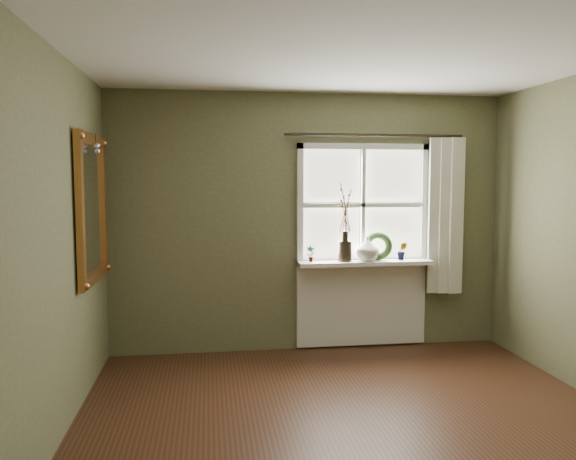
{
  "coord_description": "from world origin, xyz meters",
  "views": [
    {
      "loc": [
        -1.01,
        -3.33,
        1.74
      ],
      "look_at": [
        -0.32,
        1.55,
        1.29
      ],
      "focal_mm": 35.0,
      "sensor_mm": 36.0,
      "label": 1
    }
  ],
  "objects_px": {
    "gilt_mirror": "(92,208)",
    "dark_jug": "(345,251)",
    "cream_vase": "(368,249)",
    "wreath": "(378,249)"
  },
  "relations": [
    {
      "from": "cream_vase",
      "to": "gilt_mirror",
      "type": "distance_m",
      "value": 2.66
    },
    {
      "from": "wreath",
      "to": "gilt_mirror",
      "type": "bearing_deg",
      "value": -144.48
    },
    {
      "from": "dark_jug",
      "to": "wreath",
      "type": "relative_size",
      "value": 0.7
    },
    {
      "from": "wreath",
      "to": "gilt_mirror",
      "type": "distance_m",
      "value": 2.78
    },
    {
      "from": "cream_vase",
      "to": "wreath",
      "type": "bearing_deg",
      "value": 18.38
    },
    {
      "from": "gilt_mirror",
      "to": "dark_jug",
      "type": "bearing_deg",
      "value": 15.3
    },
    {
      "from": "cream_vase",
      "to": "wreath",
      "type": "height_order",
      "value": "wreath"
    },
    {
      "from": "cream_vase",
      "to": "gilt_mirror",
      "type": "xyz_separation_m",
      "value": [
        -2.54,
        -0.63,
        0.46
      ]
    },
    {
      "from": "cream_vase",
      "to": "wreath",
      "type": "relative_size",
      "value": 0.85
    },
    {
      "from": "dark_jug",
      "to": "cream_vase",
      "type": "relative_size",
      "value": 0.83
    }
  ]
}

